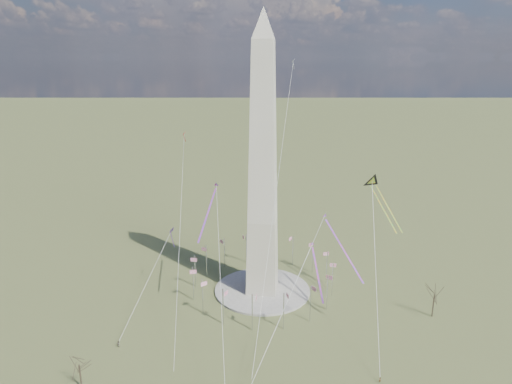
# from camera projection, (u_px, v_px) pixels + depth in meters

# --- Properties ---
(ground) EXTENTS (2000.00, 2000.00, 0.00)m
(ground) POSITION_uv_depth(u_px,v_px,m) (262.00, 291.00, 173.00)
(ground) COLOR #4C5B2D
(ground) RESTS_ON ground
(plaza) EXTENTS (36.00, 36.00, 0.80)m
(plaza) POSITION_uv_depth(u_px,v_px,m) (262.00, 290.00, 172.89)
(plaza) COLOR #ADA89E
(plaza) RESTS_ON ground
(washington_monument) EXTENTS (15.56, 15.56, 100.00)m
(washington_monument) POSITION_uv_depth(u_px,v_px,m) (263.00, 168.00, 159.39)
(washington_monument) COLOR beige
(washington_monument) RESTS_ON plaza
(flagpole_ring) EXTENTS (54.40, 54.40, 13.00)m
(flagpole_ring) POSITION_uv_depth(u_px,v_px,m) (262.00, 273.00, 170.94)
(flagpole_ring) COLOR silver
(flagpole_ring) RESTS_ON ground
(tree_near) EXTENTS (7.26, 7.26, 12.71)m
(tree_near) POSITION_uv_depth(u_px,v_px,m) (435.00, 293.00, 153.45)
(tree_near) COLOR #3F3526
(tree_near) RESTS_ON ground
(tree_far) EXTENTS (5.95, 5.95, 10.42)m
(tree_far) POSITION_uv_depth(u_px,v_px,m) (79.00, 364.00, 120.47)
(tree_far) COLOR #3F3526
(tree_far) RESTS_ON ground
(person_east) EXTENTS (0.70, 0.67, 1.61)m
(person_east) POSITION_uv_depth(u_px,v_px,m) (380.00, 380.00, 124.13)
(person_east) COLOR gray
(person_east) RESTS_ON ground
(person_west) EXTENTS (1.15, 1.12, 1.87)m
(person_west) POSITION_uv_depth(u_px,v_px,m) (119.00, 344.00, 139.43)
(person_west) COLOR gray
(person_west) RESTS_ON ground
(kite_delta_black) EXTENTS (13.22, 19.44, 16.25)m
(kite_delta_black) POSITION_uv_depth(u_px,v_px,m) (374.00, 184.00, 159.94)
(kite_delta_black) COLOR black
(kite_delta_black) RESTS_ON ground
(kite_diamond_purple) EXTENTS (1.78, 2.74, 8.31)m
(kite_diamond_purple) POSITION_uv_depth(u_px,v_px,m) (172.00, 233.00, 168.56)
(kite_diamond_purple) COLOR #3C1664
(kite_diamond_purple) RESTS_ON ground
(kite_streamer_left) EXTENTS (14.16, 20.70, 16.35)m
(kite_streamer_left) POSITION_uv_depth(u_px,v_px,m) (337.00, 238.00, 154.16)
(kite_streamer_left) COLOR #F82756
(kite_streamer_left) RESTS_ON ground
(kite_streamer_mid) EXTENTS (3.00, 21.80, 14.96)m
(kite_streamer_mid) POSITION_uv_depth(u_px,v_px,m) (210.00, 204.00, 159.28)
(kite_streamer_mid) COLOR #F82756
(kite_streamer_mid) RESTS_ON ground
(kite_streamer_right) EXTENTS (6.03, 20.79, 14.47)m
(kite_streamer_right) POSITION_uv_depth(u_px,v_px,m) (316.00, 264.00, 167.59)
(kite_streamer_right) COLOR #F82756
(kite_streamer_right) RESTS_ON ground
(kite_small_red) EXTENTS (1.13, 1.82, 4.39)m
(kite_small_red) POSITION_uv_depth(u_px,v_px,m) (184.00, 134.00, 192.58)
(kite_small_red) COLOR red
(kite_small_red) RESTS_ON ground
(kite_small_white) EXTENTS (1.36, 2.05, 4.39)m
(kite_small_white) POSITION_uv_depth(u_px,v_px,m) (293.00, 61.00, 194.78)
(kite_small_white) COLOR white
(kite_small_white) RESTS_ON ground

